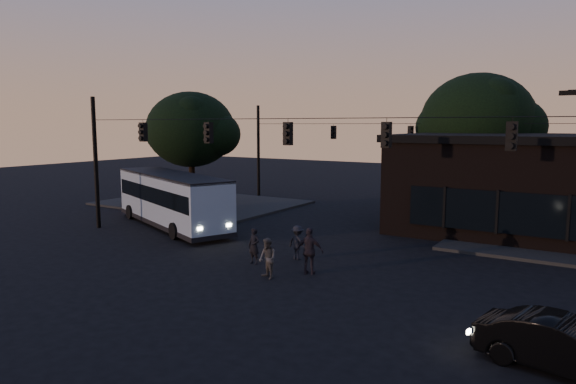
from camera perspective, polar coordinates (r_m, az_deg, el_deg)
The scene contains 13 objects.
ground at distance 19.97m, azimuth -6.22°, elevation -9.85°, with size 120.00×120.00×0.00m, color black.
sidewalk_far_left at distance 39.25m, azimuth -9.56°, elevation -1.19°, with size 14.00×10.00×0.15m, color black.
building at distance 31.17m, azimuth 26.68°, elevation 0.75°, with size 15.40×10.41×5.40m.
tree_behind at distance 37.73m, azimuth 20.30°, elevation 7.43°, with size 7.60×7.60×9.43m.
tree_left at distance 38.07m, azimuth -10.74°, elevation 6.82°, with size 6.40×6.40×8.30m.
signal_rig_near at distance 22.38m, azimuth 0.00°, elevation 3.68°, with size 26.24×0.30×7.50m.
signal_rig_far at distance 36.91m, azimuth 13.41°, elevation 4.61°, with size 26.24×0.30×7.50m.
bus at distance 30.60m, azimuth -12.82°, elevation -0.56°, with size 11.18×6.66×3.11m.
car at distance 14.48m, azimuth 28.28°, elevation -14.82°, with size 1.40×4.02×1.32m, color black.
pedestrian_a at distance 22.11m, azimuth -3.79°, elevation -5.99°, with size 0.57×0.38×1.58m, color black.
pedestrian_b at distance 20.04m, azimuth -2.30°, elevation -7.39°, with size 0.77×0.60×1.59m, color #3F3C39.
pedestrian_c at distance 20.55m, azimuth 2.43°, elevation -6.57°, with size 1.11×0.46×1.90m, color black.
pedestrian_d at distance 22.78m, azimuth 1.07°, elevation -5.64°, with size 0.99×0.57×1.53m, color black.
Camera 1 is at (11.91, -14.89, 5.95)m, focal length 32.00 mm.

